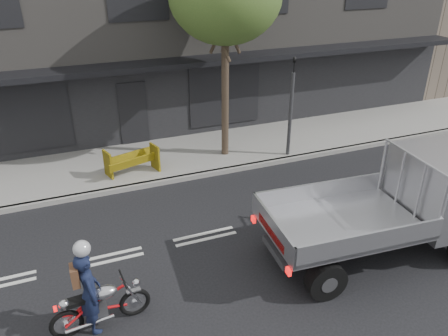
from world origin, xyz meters
TOP-DOWN VIEW (x-y plane):
  - ground at (0.00, 0.00)m, footprint 80.00×80.00m
  - sidewalk at (0.00, 4.70)m, footprint 32.00×3.20m
  - kerb at (0.00, 3.10)m, footprint 32.00×0.20m
  - building_main at (0.00, 11.30)m, footprint 26.00×10.00m
  - traffic_light_pole at (4.20, 3.35)m, footprint 0.12×0.12m
  - motorcycle at (-2.78, -2.02)m, footprint 1.92×0.56m
  - rider at (-2.94, -2.02)m, footprint 0.46×0.66m
  - flatbed_ute at (4.75, -2.17)m, footprint 5.51×2.56m
  - construction_barrier at (-1.07, 3.66)m, footprint 1.70×1.06m

SIDE VIEW (x-z plane):
  - ground at x=0.00m, z-range 0.00..0.00m
  - sidewalk at x=0.00m, z-range 0.00..0.15m
  - kerb at x=0.00m, z-range 0.00..0.15m
  - motorcycle at x=-2.78m, z-range 0.01..1.00m
  - construction_barrier at x=-1.07m, z-range 0.15..1.04m
  - rider at x=-2.94m, z-range 0.00..1.72m
  - flatbed_ute at x=4.75m, z-range 0.18..2.67m
  - traffic_light_pole at x=4.20m, z-range -0.10..3.40m
  - building_main at x=0.00m, z-range 0.00..8.00m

